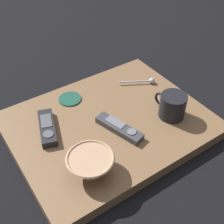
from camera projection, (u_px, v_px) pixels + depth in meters
ground_plane at (109, 129)px, 1.06m from camera, size 6.00×6.00×0.00m
table at (109, 125)px, 1.04m from camera, size 0.53×0.66×0.04m
cereal_bowl at (90, 164)px, 0.84m from camera, size 0.14×0.14×0.06m
coffee_mug at (172, 106)px, 1.02m from camera, size 0.12×0.09×0.09m
teaspoon at (148, 81)px, 1.18m from camera, size 0.08×0.13×0.02m
tv_remote_near at (47, 128)px, 0.98m from camera, size 0.17×0.10×0.03m
tv_remote_far at (120, 128)px, 0.98m from camera, size 0.18×0.09×0.02m
drink_coaster at (70, 99)px, 1.11m from camera, size 0.09×0.09×0.01m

